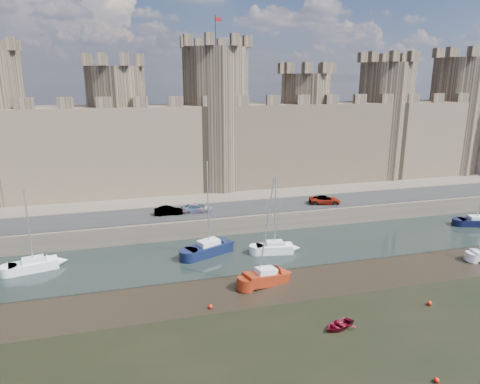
{
  "coord_description": "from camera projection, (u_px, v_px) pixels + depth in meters",
  "views": [
    {
      "loc": [
        -13.23,
        -23.09,
        20.72
      ],
      "look_at": [
        -0.98,
        22.0,
        8.27
      ],
      "focal_mm": 32.0,
      "sensor_mm": 36.0,
      "label": 1
    }
  ],
  "objects": [
    {
      "name": "castle",
      "position": [
        201.0,
        134.0,
        71.81
      ],
      "size": [
        108.5,
        11.0,
        29.0
      ],
      "color": "#42382B",
      "rests_on": "quay"
    },
    {
      "name": "car_1",
      "position": [
        168.0,
        211.0,
        58.62
      ],
      "size": [
        3.91,
        1.59,
        1.26
      ],
      "primitive_type": "imported",
      "rotation": [
        0.0,
        0.0,
        1.5
      ],
      "color": "gray",
      "rests_on": "quay"
    },
    {
      "name": "car_2",
      "position": [
        197.0,
        208.0,
        59.7
      ],
      "size": [
        4.59,
        2.22,
        1.29
      ],
      "primitive_type": "imported",
      "rotation": [
        0.0,
        0.0,
        1.48
      ],
      "color": "gray",
      "rests_on": "quay"
    },
    {
      "name": "car_3",
      "position": [
        325.0,
        200.0,
        63.75
      ],
      "size": [
        5.03,
        3.28,
        1.29
      ],
      "primitive_type": "imported",
      "rotation": [
        0.0,
        0.0,
        1.31
      ],
      "color": "gray",
      "rests_on": "quay"
    },
    {
      "name": "dinghy_4",
      "position": [
        339.0,
        325.0,
        36.51
      ],
      "size": [
        3.45,
        2.94,
        0.6
      ],
      "primitive_type": "imported",
      "rotation": [
        1.57,
        0.0,
        5.05
      ],
      "color": "maroon",
      "rests_on": "ground"
    },
    {
      "name": "road",
      "position": [
        225.0,
        209.0,
        61.26
      ],
      "size": [
        160.0,
        7.0,
        0.1
      ],
      "primitive_type": "cube",
      "color": "black",
      "rests_on": "quay"
    },
    {
      "name": "quay",
      "position": [
        195.0,
        178.0,
        85.84
      ],
      "size": [
        160.0,
        60.0,
        2.5
      ],
      "primitive_type": "cube",
      "color": "#4C443A",
      "rests_on": "ground"
    },
    {
      "name": "buoy_1",
      "position": [
        210.0,
        307.0,
        39.69
      ],
      "size": [
        0.41,
        0.41,
        0.41
      ],
      "primitive_type": "sphere",
      "color": "red",
      "rests_on": "ground"
    },
    {
      "name": "sailboat_2",
      "position": [
        275.0,
        247.0,
        52.05
      ],
      "size": [
        4.68,
        2.43,
        9.61
      ],
      "rotation": [
        0.0,
        0.0,
        -0.16
      ],
      "color": "white",
      "rests_on": "ground"
    },
    {
      "name": "sailboat_3",
      "position": [
        477.0,
        221.0,
        61.87
      ],
      "size": [
        5.42,
        3.29,
        8.9
      ],
      "rotation": [
        0.0,
        0.0,
        -0.28
      ],
      "color": "black",
      "rests_on": "ground"
    },
    {
      "name": "water_channel",
      "position": [
        243.0,
        252.0,
        52.58
      ],
      "size": [
        160.0,
        12.0,
        0.08
      ],
      "primitive_type": "cube",
      "color": "black",
      "rests_on": "ground"
    },
    {
      "name": "buoy_2",
      "position": [
        437.0,
        380.0,
        30.03
      ],
      "size": [
        0.39,
        0.39,
        0.39
      ],
      "primitive_type": "sphere",
      "color": "red",
      "rests_on": "ground"
    },
    {
      "name": "sailboat_1",
      "position": [
        209.0,
        248.0,
        51.63
      ],
      "size": [
        6.12,
        4.26,
        11.44
      ],
      "rotation": [
        0.0,
        0.0,
        0.4
      ],
      "color": "black",
      "rests_on": "ground"
    },
    {
      "name": "ground",
      "position": [
        335.0,
        381.0,
        30.21
      ],
      "size": [
        160.0,
        160.0,
        0.0
      ],
      "primitive_type": "plane",
      "color": "black",
      "rests_on": "ground"
    },
    {
      "name": "buoy_3",
      "position": [
        429.0,
        303.0,
        40.23
      ],
      "size": [
        0.44,
        0.44,
        0.44
      ],
      "primitive_type": "sphere",
      "color": "red",
      "rests_on": "ground"
    },
    {
      "name": "sailboat_4",
      "position": [
        266.0,
        277.0,
        44.3
      ],
      "size": [
        5.16,
        3.09,
        11.3
      ],
      "rotation": [
        0.0,
        0.0,
        0.27
      ],
      "color": "maroon",
      "rests_on": "ground"
    },
    {
      "name": "sailboat_0",
      "position": [
        34.0,
        265.0,
        47.36
      ],
      "size": [
        5.28,
        3.01,
        9.3
      ],
      "rotation": [
        0.0,
        0.0,
        0.23
      ],
      "color": "white",
      "rests_on": "ground"
    }
  ]
}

